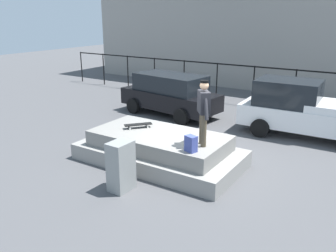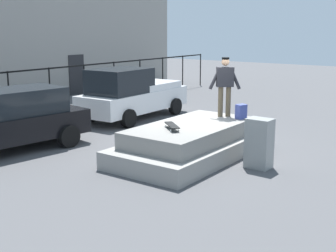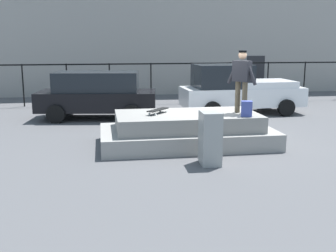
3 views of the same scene
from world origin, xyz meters
TOP-DOWN VIEW (x-y plane):
  - ground_plane at (0.00, 0.00)m, footprint 60.00×60.00m
  - concrete_ledge at (-0.88, -0.48)m, footprint 4.65×2.38m
  - skateboarder at (0.56, -0.64)m, footprint 0.64×0.77m
  - skateboard at (-1.67, -0.41)m, footprint 0.68×0.75m
  - backpack at (0.53, -1.19)m, footprint 0.33×0.28m
  - car_black_hatchback_near at (-3.30, 3.92)m, footprint 4.42×2.42m
  - car_white_pickup_mid at (2.08, 4.12)m, footprint 4.71×2.10m
  - utility_box at (-0.73, -2.34)m, footprint 0.46×0.61m
  - fence_row at (-0.00, 7.32)m, footprint 24.06×0.06m

SIDE VIEW (x-z plane):
  - ground_plane at x=0.00m, z-range 0.00..0.00m
  - concrete_ledge at x=-0.88m, z-range -0.04..0.83m
  - utility_box at x=-0.73m, z-range 0.00..1.22m
  - car_black_hatchback_near at x=-3.30m, z-range 0.05..1.75m
  - car_white_pickup_mid at x=2.08m, z-range -0.02..1.90m
  - skateboard at x=-1.67m, z-range 0.92..1.04m
  - backpack at x=0.53m, z-range 0.87..1.28m
  - fence_row at x=0.00m, z-range 0.34..2.17m
  - skateboarder at x=0.56m, z-range 1.01..2.68m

